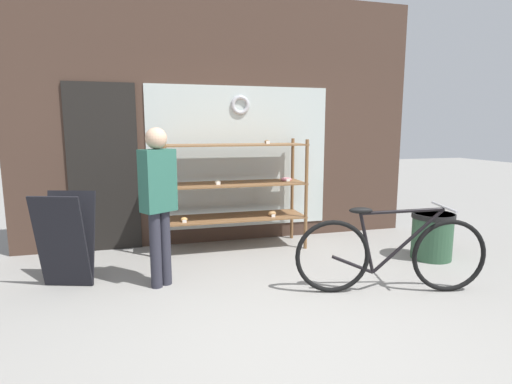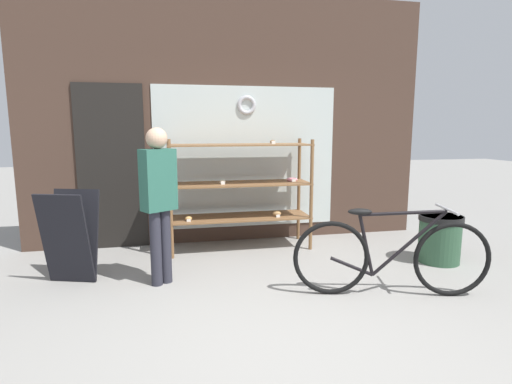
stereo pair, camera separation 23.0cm
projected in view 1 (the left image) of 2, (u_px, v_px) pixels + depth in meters
The scene contains 7 objects.
ground_plane at pixel (293, 334), 3.04m from camera, with size 30.00×30.00×0.00m, color gray.
storefront_facade at pixel (222, 124), 5.33m from camera, with size 5.39×0.13×3.30m.
display_case at pixel (236, 185), 5.08m from camera, with size 1.79×0.55×1.41m.
bicycle at pixel (390, 254), 3.76m from camera, with size 1.77×0.58×0.84m.
sandwich_board at pixel (66, 240), 3.89m from camera, with size 0.58×0.51×0.92m.
pedestrian at pixel (158, 196), 3.82m from camera, with size 0.37×0.32×1.55m.
trash_bin at pixel (432, 234), 4.75m from camera, with size 0.49×0.49×0.55m.
Camera 1 is at (-1.01, -2.65, 1.54)m, focal length 28.00 mm.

